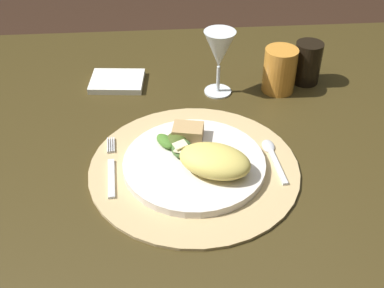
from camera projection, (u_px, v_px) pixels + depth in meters
The scene contains 12 objects.
dining_table at pixel (154, 200), 1.05m from camera, with size 1.38×1.03×0.76m.
placemat at pixel (194, 168), 0.89m from camera, with size 0.39×0.39×0.01m, color tan.
dinner_plate at pixel (194, 164), 0.89m from camera, with size 0.26×0.26×0.01m, color silver.
pasta_serving at pixel (215, 161), 0.85m from camera, with size 0.13×0.08×0.05m, color #E3CA60.
salad_greens at pixel (176, 144), 0.91m from camera, with size 0.08×0.09×0.03m.
bread_piece at pixel (188, 132), 0.93m from camera, with size 0.06×0.04×0.02m, color tan.
fork at pixel (111, 169), 0.88m from camera, with size 0.02×0.17×0.00m.
spoon at pixel (272, 154), 0.92m from camera, with size 0.03×0.13×0.01m.
napkin at pixel (117, 81), 1.13m from camera, with size 0.12×0.10×0.01m, color white.
wine_glass at pixel (219, 51), 1.04m from camera, with size 0.07×0.07×0.15m.
amber_tumbler at pixel (280, 70), 1.08m from camera, with size 0.07×0.07×0.10m, color orange.
dark_tumbler at pixel (307, 63), 1.11m from camera, with size 0.06×0.06×0.10m, color black.
Camera 1 is at (0.02, -0.76, 1.35)m, focal length 45.54 mm.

